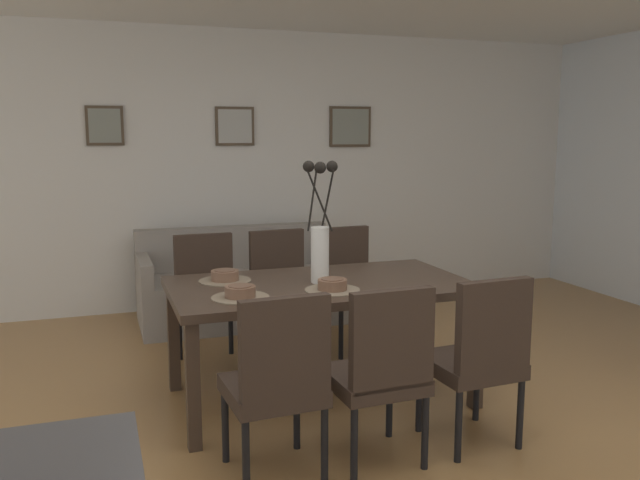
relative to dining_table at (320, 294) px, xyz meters
The scene contains 20 objects.
ground_plane 0.98m from the dining_table, 85.68° to the right, with size 9.00×9.00×0.00m, color #A87A47.
back_wall_panel 2.61m from the dining_table, 88.77° to the left, with size 9.00×0.10×2.60m, color silver.
dining_table is the anchor object (origin of this frame).
dining_chair_near_left 1.02m from the dining_table, 120.09° to the right, with size 0.46×0.46×0.92m.
dining_chair_near_right 1.06m from the dining_table, 121.17° to the left, with size 0.45×0.45×0.92m.
dining_chair_far_left 0.91m from the dining_table, 89.60° to the right, with size 0.46×0.46×0.92m.
dining_chair_far_right 0.94m from the dining_table, 88.95° to the left, with size 0.47×0.47×0.92m.
dining_chair_mid_left 1.06m from the dining_table, 56.70° to the right, with size 0.47×0.47×0.92m.
dining_chair_mid_right 1.08m from the dining_table, 59.09° to the left, with size 0.47×0.47×0.92m.
centerpiece_vase 0.36m from the dining_table, 55.35° to the left, with size 0.21×0.23×0.73m.
placemat_near_left 0.59m from the dining_table, 157.57° to the right, with size 0.32×0.32×0.01m, color #7F705B.
bowl_near_left 0.60m from the dining_table, 157.57° to the right, with size 0.17×0.17×0.07m.
placemat_near_right 0.59m from the dining_table, 157.57° to the left, with size 0.32×0.32×0.01m, color #7F705B.
bowl_near_right 0.60m from the dining_table, 157.57° to the left, with size 0.17×0.17×0.07m.
placemat_far_left 0.24m from the dining_table, 90.00° to the right, with size 0.32×0.32×0.01m, color #7F705B.
bowl_far_left 0.25m from the dining_table, 90.00° to the right, with size 0.17×0.17×0.07m.
sofa 1.96m from the dining_table, 92.69° to the left, with size 1.75×0.84×0.80m.
framed_picture_left 2.91m from the dining_table, 115.21° to the left, with size 0.32×0.03×0.35m.
framed_picture_center 2.67m from the dining_table, 90.00° to the left, with size 0.37×0.03×0.36m.
framed_picture_right 2.91m from the dining_table, 64.79° to the left, with size 0.43×0.03×0.40m.
Camera 1 is at (-1.32, -2.99, 1.63)m, focal length 37.03 mm.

